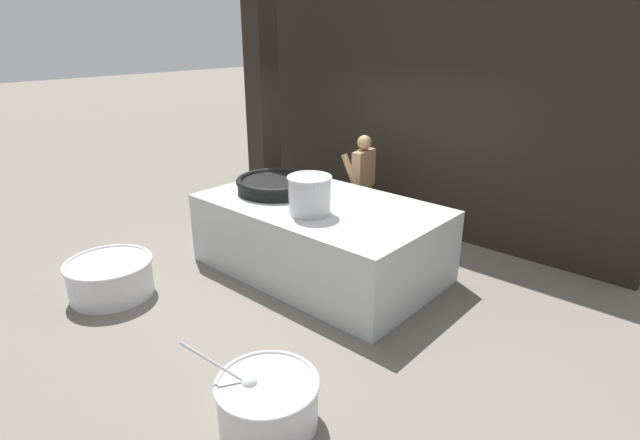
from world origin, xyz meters
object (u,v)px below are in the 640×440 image
Objects in this scene: cook at (363,182)px; prep_bowl_meat at (110,276)px; prep_bowl_vegetables at (268,400)px; giant_wok_near at (277,184)px; stock_pot at (310,194)px.

cook reaches higher than prep_bowl_meat.
cook is 1.52× the size of prep_bowl_meat.
cook is at bearing 116.84° from prep_bowl_vegetables.
cook reaches higher than prep_bowl_vegetables.
prep_bowl_meat is (-1.05, -3.51, -0.58)m from cook.
giant_wok_near is at bearing 134.39° from prep_bowl_vegetables.
cook is at bearing 73.34° from prep_bowl_meat.
cook reaches higher than giant_wok_near.
cook is (-0.54, 1.75, -0.34)m from stock_pot.
prep_bowl_vegetables is (1.34, -1.95, -0.95)m from stock_pot.
stock_pot reaches higher than prep_bowl_meat.
giant_wok_near is 3.31m from prep_bowl_vegetables.
stock_pot is 2.54m from prep_bowl_meat.
giant_wok_near reaches higher than prep_bowl_meat.
stock_pot is at bearing 47.96° from prep_bowl_meat.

